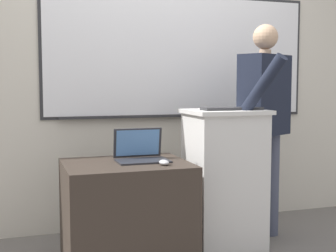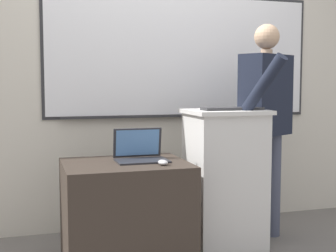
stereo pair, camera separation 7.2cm
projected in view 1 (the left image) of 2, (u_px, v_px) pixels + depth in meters
back_wall at (154, 70)px, 4.03m from camera, size 6.40×0.17×2.68m
lectern_podium at (224, 178)px, 3.49m from camera, size 0.56×0.50×1.03m
side_desk at (127, 214)px, 3.13m from camera, size 0.82×0.66×0.70m
person_presenter at (265, 116)px, 3.64m from camera, size 0.61×0.70×1.68m
laptop at (140, 151)px, 3.19m from camera, size 0.35×0.27×0.22m
wireless_keyboard at (232, 109)px, 3.39m from camera, size 0.45×0.14×0.02m
computer_mouse_by_laptop at (164, 162)px, 3.00m from camera, size 0.06×0.10×0.03m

